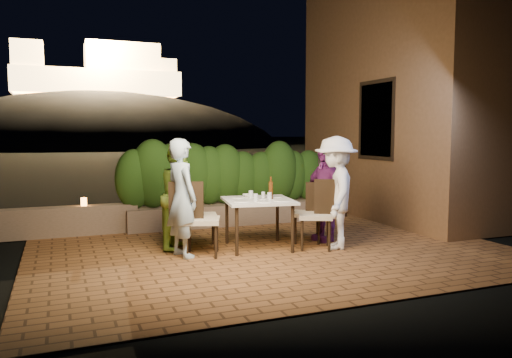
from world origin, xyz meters
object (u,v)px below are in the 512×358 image
diner_white (336,193)px  diner_purple (325,194)px  diner_green (181,195)px  chair_right_front (315,214)px  parapet_lamp (84,202)px  chair_left_back (201,215)px  bowl (249,196)px  beer_bottle (271,188)px  diner_blue (182,198)px  dining_table (258,224)px  chair_left_front (202,219)px  chair_right_back (307,212)px

diner_white → diner_purple: diner_white is taller
diner_green → diner_white: bearing=-82.2°
chair_right_front → parapet_lamp: (-3.20, 2.40, 0.04)m
chair_left_back → diner_purple: size_ratio=0.66×
bowl → diner_green: 1.06m
beer_bottle → diner_purple: bearing=6.4°
beer_bottle → diner_blue: 1.40m
chair_right_front → diner_white: bearing=-168.2°
bowl → chair_left_back: size_ratio=0.18×
diner_purple → dining_table: bearing=-97.6°
bowl → diner_blue: 1.21m
chair_left_front → chair_right_back: bearing=26.9°
diner_white → diner_purple: size_ratio=1.11×
bowl → diner_white: (1.13, -0.74, 0.08)m
chair_left_back → diner_green: (-0.29, 0.09, 0.30)m
dining_table → diner_purple: 1.27m
chair_left_front → chair_right_back: chair_left_front is taller
bowl → diner_blue: bearing=-161.8°
dining_table → diner_green: 1.26m
dining_table → diner_white: (1.09, -0.43, 0.48)m
diner_white → diner_purple: (0.11, 0.54, -0.08)m
chair_right_front → diner_green: (-1.88, 0.79, 0.28)m
chair_right_back → diner_green: bearing=15.4°
diner_white → chair_right_back: bearing=-130.6°
chair_right_front → parapet_lamp: size_ratio=7.57×
diner_white → chair_left_back: bearing=-84.0°
diner_green → parapet_lamp: diner_green is taller
diner_green → chair_right_front: bearing=-83.3°
chair_left_front → chair_left_back: chair_left_front is taller
chair_left_front → diner_blue: 0.42m
dining_table → diner_purple: bearing=5.2°
chair_right_front → diner_purple: diner_purple is taller
diner_purple → parapet_lamp: 4.11m
diner_blue → parapet_lamp: 2.46m
diner_purple → chair_left_front: bearing=-96.5°
chair_left_back → chair_right_back: chair_left_back is taller
parapet_lamp → diner_white: bearing=-35.3°
diner_blue → parapet_lamp: size_ratio=11.98×
chair_right_front → diner_green: diner_green is taller
dining_table → chair_right_front: 0.88m
diner_green → diner_white: 2.35m
dining_table → parapet_lamp: (-2.41, 2.05, 0.20)m
chair_left_front → diner_green: diner_green is taller
chair_left_back → parapet_lamp: size_ratio=7.27×
beer_bottle → parapet_lamp: 3.35m
bowl → chair_right_front: size_ratio=0.18×
diner_white → diner_purple: bearing=-163.3°
chair_right_front → diner_green: size_ratio=0.66×
chair_left_front → diner_white: 2.06m
dining_table → diner_white: size_ratio=0.59×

